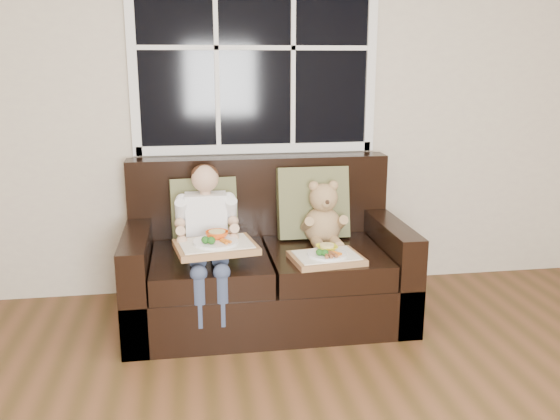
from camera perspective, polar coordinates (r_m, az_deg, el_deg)
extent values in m
cube|color=beige|center=(4.03, -0.02, 11.07)|extent=(4.50, 0.02, 2.70)
cube|color=black|center=(3.98, -2.44, 15.34)|extent=(1.50, 0.02, 1.25)
cube|color=white|center=(4.01, -2.32, 5.94)|extent=(1.58, 0.04, 0.06)
cube|color=white|center=(3.96, -14.11, 14.94)|extent=(0.06, 0.04, 1.37)
cube|color=white|center=(4.13, 8.80, 15.15)|extent=(0.06, 0.04, 1.37)
cube|color=white|center=(3.97, -2.42, 15.34)|extent=(1.50, 0.03, 0.03)
cube|color=black|center=(3.74, -1.26, -8.17)|extent=(1.70, 0.90, 0.30)
cube|color=black|center=(3.67, -13.44, -6.50)|extent=(0.15, 0.90, 0.60)
cube|color=black|center=(3.85, 10.28, -5.30)|extent=(0.15, 0.90, 0.60)
cube|color=black|center=(3.94, -2.03, 0.39)|extent=(1.70, 0.18, 0.66)
cube|color=black|center=(3.55, -6.73, -5.59)|extent=(0.68, 0.72, 0.15)
cube|color=black|center=(3.64, 4.38, -5.03)|extent=(0.68, 0.72, 0.15)
cube|color=#5E623D|center=(3.76, -7.32, -0.04)|extent=(0.42, 0.22, 0.42)
cube|color=#5E623D|center=(3.83, 3.17, 0.72)|extent=(0.46, 0.21, 0.47)
cube|color=white|center=(3.60, -7.11, -1.08)|extent=(0.25, 0.15, 0.34)
sphere|color=tan|center=(3.53, -7.23, 3.03)|extent=(0.16, 0.16, 0.16)
ellipsoid|color=#391F12|center=(3.54, -7.25, 3.46)|extent=(0.16, 0.16, 0.12)
cylinder|color=#313B56|center=(3.46, -7.95, -4.14)|extent=(0.09, 0.30, 0.09)
cylinder|color=#313B56|center=(3.46, -5.91, -4.06)|extent=(0.09, 0.30, 0.09)
cylinder|color=#313B56|center=(3.27, -7.74, -8.71)|extent=(0.08, 0.08, 0.28)
cylinder|color=#313B56|center=(3.27, -5.56, -8.61)|extent=(0.08, 0.08, 0.28)
cylinder|color=tan|center=(3.48, -9.48, -1.06)|extent=(0.06, 0.30, 0.24)
cylinder|color=tan|center=(3.49, -4.65, -0.88)|extent=(0.06, 0.30, 0.24)
ellipsoid|color=tan|center=(3.74, 4.10, -1.55)|extent=(0.24, 0.20, 0.25)
sphere|color=tan|center=(3.68, 4.21, 1.19)|extent=(0.18, 0.18, 0.18)
sphere|color=tan|center=(3.66, 3.26, 2.30)|extent=(0.06, 0.06, 0.06)
sphere|color=tan|center=(3.68, 5.16, 2.36)|extent=(0.06, 0.06, 0.06)
sphere|color=tan|center=(3.62, 4.45, 0.68)|extent=(0.07, 0.07, 0.07)
sphere|color=#301F15|center=(3.59, 4.56, 0.75)|extent=(0.03, 0.03, 0.03)
cylinder|color=tan|center=(3.63, 3.68, -3.33)|extent=(0.07, 0.14, 0.07)
cylinder|color=tan|center=(3.65, 5.43, -3.23)|extent=(0.07, 0.14, 0.07)
cube|color=#9F6847|center=(3.32, -6.20, -3.57)|extent=(0.49, 0.40, 0.04)
cube|color=silver|center=(3.32, -6.21, -3.21)|extent=(0.43, 0.34, 0.01)
cylinder|color=white|center=(3.30, -6.21, -3.09)|extent=(0.25, 0.25, 0.02)
imported|color=#F35714|center=(3.34, -6.08, -2.38)|extent=(0.15, 0.15, 0.04)
cylinder|color=#E9C97F|center=(3.34, -6.08, -2.34)|extent=(0.09, 0.09, 0.02)
ellipsoid|color=#226921|center=(3.25, -7.20, -2.86)|extent=(0.05, 0.05, 0.04)
ellipsoid|color=#226921|center=(3.24, -6.63, -2.92)|extent=(0.05, 0.05, 0.04)
cylinder|color=orange|center=(3.26, -5.35, -3.03)|extent=(0.05, 0.07, 0.02)
cube|color=#9F6847|center=(3.43, 4.48, -4.66)|extent=(0.43, 0.35, 0.03)
cube|color=silver|center=(3.42, 4.49, -4.35)|extent=(0.38, 0.30, 0.01)
cylinder|color=white|center=(3.41, 4.53, -4.25)|extent=(0.23, 0.23, 0.01)
imported|color=yellow|center=(3.45, 4.53, -3.67)|extent=(0.14, 0.14, 0.03)
cylinder|color=#E9C97F|center=(3.44, 4.53, -3.58)|extent=(0.08, 0.08, 0.02)
ellipsoid|color=#226921|center=(3.36, 3.82, -4.08)|extent=(0.04, 0.04, 0.04)
ellipsoid|color=#226921|center=(3.35, 4.35, -4.13)|extent=(0.04, 0.04, 0.04)
cylinder|color=orange|center=(3.38, 5.40, -4.20)|extent=(0.04, 0.06, 0.02)
cylinder|color=#985331|center=(3.35, 4.78, -4.29)|extent=(0.03, 0.08, 0.02)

